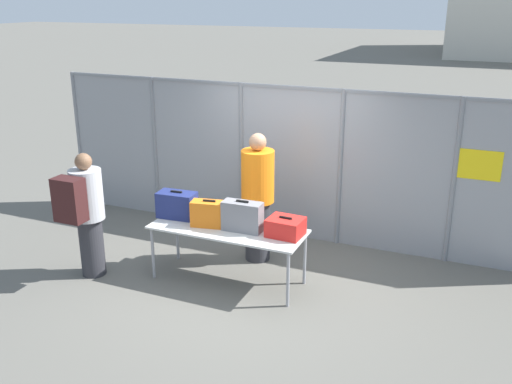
# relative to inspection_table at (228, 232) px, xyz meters

# --- Properties ---
(ground_plane) EXTENTS (120.00, 120.00, 0.00)m
(ground_plane) POSITION_rel_inspection_table_xyz_m (0.19, 0.19, -0.68)
(ground_plane) COLOR #605E56
(fence_section) EXTENTS (7.87, 0.07, 2.31)m
(fence_section) POSITION_rel_inspection_table_xyz_m (0.21, 1.73, 0.52)
(fence_section) COLOR gray
(fence_section) RESTS_ON ground_plane
(inspection_table) EXTENTS (1.99, 0.74, 0.74)m
(inspection_table) POSITION_rel_inspection_table_xyz_m (0.00, 0.00, 0.00)
(inspection_table) COLOR silver
(inspection_table) RESTS_ON ground_plane
(suitcase_navy) EXTENTS (0.52, 0.31, 0.37)m
(suitcase_navy) POSITION_rel_inspection_table_xyz_m (-0.78, 0.09, 0.22)
(suitcase_navy) COLOR navy
(suitcase_navy) RESTS_ON inspection_table
(suitcase_orange) EXTENTS (0.49, 0.29, 0.35)m
(suitcase_orange) POSITION_rel_inspection_table_xyz_m (-0.24, -0.02, 0.22)
(suitcase_orange) COLOR orange
(suitcase_orange) RESTS_ON inspection_table
(suitcase_grey) EXTENTS (0.51, 0.22, 0.40)m
(suitcase_grey) POSITION_rel_inspection_table_xyz_m (0.20, 0.01, 0.24)
(suitcase_grey) COLOR slate
(suitcase_grey) RESTS_ON inspection_table
(suitcase_red) EXTENTS (0.44, 0.37, 0.25)m
(suitcase_red) POSITION_rel_inspection_table_xyz_m (0.75, 0.07, 0.16)
(suitcase_red) COLOR red
(suitcase_red) RESTS_ON inspection_table
(traveler_hooded) EXTENTS (0.41, 0.64, 1.66)m
(traveler_hooded) POSITION_rel_inspection_table_xyz_m (-1.73, -0.59, 0.23)
(traveler_hooded) COLOR #2D2D33
(traveler_hooded) RESTS_ON ground_plane
(security_worker_near) EXTENTS (0.45, 0.45, 1.81)m
(security_worker_near) POSITION_rel_inspection_table_xyz_m (0.09, 0.76, 0.25)
(security_worker_near) COLOR #2D2D33
(security_worker_near) RESTS_ON ground_plane
(utility_trailer) EXTENTS (4.18, 1.99, 0.62)m
(utility_trailer) POSITION_rel_inspection_table_xyz_m (0.99, 4.34, -0.32)
(utility_trailer) COLOR #4C6B47
(utility_trailer) RESTS_ON ground_plane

